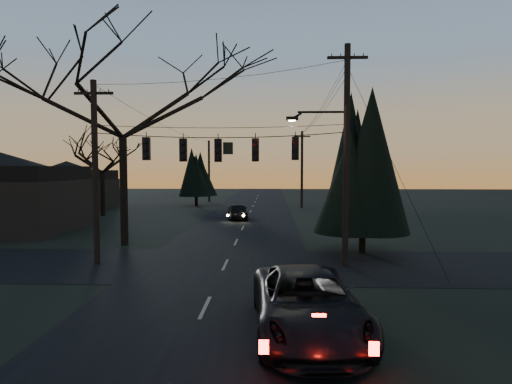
{
  "coord_description": "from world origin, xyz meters",
  "views": [
    {
      "loc": [
        2.13,
        -9.44,
        4.52
      ],
      "look_at": [
        1.46,
        9.08,
        3.45
      ],
      "focal_mm": 30.0,
      "sensor_mm": 36.0,
      "label": 1
    }
  ],
  "objects_px": {
    "evergreen_right": "(363,167)",
    "utility_pole_right": "(345,266)",
    "suv_near": "(307,304)",
    "sedan_oncoming_a": "(238,211)",
    "bare_tree_left": "(122,94)",
    "utility_pole_left": "(97,264)",
    "utility_pole_far_r": "(302,208)",
    "utility_pole_far_l": "(209,202)"
  },
  "relations": [
    {
      "from": "utility_pole_far_r",
      "to": "suv_near",
      "type": "bearing_deg",
      "value": -93.81
    },
    {
      "from": "utility_pole_left",
      "to": "evergreen_right",
      "type": "xyz_separation_m",
      "value": [
        12.94,
        3.16,
        4.51
      ]
    },
    {
      "from": "utility_pole_right",
      "to": "sedan_oncoming_a",
      "type": "xyz_separation_m",
      "value": [
        -6.3,
        17.49,
        0.71
      ]
    },
    {
      "from": "bare_tree_left",
      "to": "suv_near",
      "type": "xyz_separation_m",
      "value": [
        9.51,
        -12.98,
        -7.88
      ]
    },
    {
      "from": "sedan_oncoming_a",
      "to": "utility_pole_left",
      "type": "bearing_deg",
      "value": 66.13
    },
    {
      "from": "utility_pole_right",
      "to": "utility_pole_left",
      "type": "height_order",
      "value": "utility_pole_right"
    },
    {
      "from": "utility_pole_left",
      "to": "evergreen_right",
      "type": "height_order",
      "value": "evergreen_right"
    },
    {
      "from": "utility_pole_far_r",
      "to": "utility_pole_far_l",
      "type": "xyz_separation_m",
      "value": [
        -11.5,
        8.0,
        0.0
      ]
    },
    {
      "from": "utility_pole_left",
      "to": "suv_near",
      "type": "bearing_deg",
      "value": -41.52
    },
    {
      "from": "bare_tree_left",
      "to": "sedan_oncoming_a",
      "type": "distance_m",
      "value": 15.92
    },
    {
      "from": "utility_pole_far_l",
      "to": "evergreen_right",
      "type": "relative_size",
      "value": 1.02
    },
    {
      "from": "bare_tree_left",
      "to": "evergreen_right",
      "type": "distance_m",
      "value": 14.11
    },
    {
      "from": "bare_tree_left",
      "to": "sedan_oncoming_a",
      "type": "height_order",
      "value": "bare_tree_left"
    },
    {
      "from": "utility_pole_right",
      "to": "suv_near",
      "type": "relative_size",
      "value": 1.66
    },
    {
      "from": "utility_pole_far_r",
      "to": "utility_pole_far_l",
      "type": "bearing_deg",
      "value": 145.18
    },
    {
      "from": "evergreen_right",
      "to": "suv_near",
      "type": "xyz_separation_m",
      "value": [
        -3.84,
        -11.22,
        -3.68
      ]
    },
    {
      "from": "utility_pole_right",
      "to": "evergreen_right",
      "type": "xyz_separation_m",
      "value": [
        1.44,
        3.16,
        4.51
      ]
    },
    {
      "from": "evergreen_right",
      "to": "sedan_oncoming_a",
      "type": "distance_m",
      "value": 16.72
    },
    {
      "from": "utility_pole_right",
      "to": "bare_tree_left",
      "type": "relative_size",
      "value": 0.8
    },
    {
      "from": "utility_pole_right",
      "to": "utility_pole_far_r",
      "type": "relative_size",
      "value": 1.18
    },
    {
      "from": "utility_pole_far_l",
      "to": "evergreen_right",
      "type": "distance_m",
      "value": 35.58
    },
    {
      "from": "utility_pole_far_l",
      "to": "bare_tree_left",
      "type": "bearing_deg",
      "value": -90.76
    },
    {
      "from": "utility_pole_left",
      "to": "utility_pole_far_l",
      "type": "xyz_separation_m",
      "value": [
        0.0,
        36.0,
        0.0
      ]
    },
    {
      "from": "sedan_oncoming_a",
      "to": "suv_near",
      "type": "bearing_deg",
      "value": 91.36
    },
    {
      "from": "utility_pole_far_l",
      "to": "sedan_oncoming_a",
      "type": "xyz_separation_m",
      "value": [
        5.2,
        -18.51,
        0.71
      ]
    },
    {
      "from": "utility_pole_far_l",
      "to": "suv_near",
      "type": "bearing_deg",
      "value": -78.33
    },
    {
      "from": "utility_pole_far_l",
      "to": "utility_pole_right",
      "type": "bearing_deg",
      "value": -72.28
    },
    {
      "from": "utility_pole_right",
      "to": "sedan_oncoming_a",
      "type": "distance_m",
      "value": 18.6
    },
    {
      "from": "evergreen_right",
      "to": "utility_pole_far_l",
      "type": "bearing_deg",
      "value": 111.51
    },
    {
      "from": "bare_tree_left",
      "to": "evergreen_right",
      "type": "xyz_separation_m",
      "value": [
        13.35,
        -1.76,
        -4.21
      ]
    },
    {
      "from": "bare_tree_left",
      "to": "utility_pole_left",
      "type": "bearing_deg",
      "value": -85.23
    },
    {
      "from": "suv_near",
      "to": "sedan_oncoming_a",
      "type": "bearing_deg",
      "value": 94.9
    },
    {
      "from": "evergreen_right",
      "to": "suv_near",
      "type": "height_order",
      "value": "evergreen_right"
    },
    {
      "from": "utility_pole_left",
      "to": "utility_pole_far_r",
      "type": "bearing_deg",
      "value": 67.67
    },
    {
      "from": "utility_pole_left",
      "to": "evergreen_right",
      "type": "distance_m",
      "value": 14.06
    },
    {
      "from": "utility_pole_right",
      "to": "suv_near",
      "type": "height_order",
      "value": "utility_pole_right"
    },
    {
      "from": "evergreen_right",
      "to": "utility_pole_right",
      "type": "bearing_deg",
      "value": -114.46
    },
    {
      "from": "utility_pole_left",
      "to": "utility_pole_far_r",
      "type": "distance_m",
      "value": 30.27
    },
    {
      "from": "utility_pole_right",
      "to": "utility_pole_left",
      "type": "distance_m",
      "value": 11.5
    },
    {
      "from": "utility_pole_right",
      "to": "evergreen_right",
      "type": "distance_m",
      "value": 5.7
    },
    {
      "from": "utility_pole_left",
      "to": "sedan_oncoming_a",
      "type": "distance_m",
      "value": 18.26
    },
    {
      "from": "utility_pole_far_l",
      "to": "bare_tree_left",
      "type": "relative_size",
      "value": 0.64
    }
  ]
}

